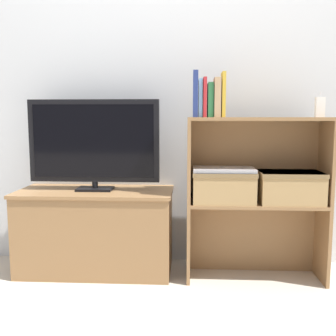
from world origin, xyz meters
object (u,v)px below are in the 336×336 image
object	(u,v)px
book_skyblue	(200,98)
book_tan	(217,98)
book_forest	(210,100)
storage_basket_right	(290,185)
book_crimson	(205,98)
tv_stand	(96,230)
tv	(94,143)
book_mustard	(223,95)
laptop	(224,169)
storage_basket_left	(223,185)
baby_monitor	(320,107)
book_navy	(195,94)

from	to	relation	value
book_skyblue	book_tan	world-z (taller)	book_tan
book_forest	storage_basket_right	bearing A→B (deg)	2.58
book_crimson	book_forest	world-z (taller)	book_crimson
tv_stand	book_crimson	xyz separation A→B (m)	(0.67, -0.10, 0.82)
storage_basket_right	tv	bearing A→B (deg)	176.06
book_forest	tv_stand	bearing A→B (deg)	171.59
tv_stand	book_forest	distance (m)	1.08
book_mustard	laptop	world-z (taller)	book_mustard
book_forest	storage_basket_left	bearing A→B (deg)	14.04
storage_basket_right	baby_monitor	bearing A→B (deg)	5.56
book_crimson	baby_monitor	xyz separation A→B (m)	(0.66, 0.04, -0.05)
tv_stand	book_tan	distance (m)	1.11
book_navy	storage_basket_right	size ratio (longest dim) A/B	0.71
book_forest	baby_monitor	distance (m)	0.63
tv_stand	book_tan	world-z (taller)	book_tan
book_mustard	storage_basket_right	bearing A→B (deg)	3.05
tv_stand	tv	bearing A→B (deg)	-90.00
tv_stand	book_skyblue	bearing A→B (deg)	-9.14
book_skyblue	baby_monitor	xyz separation A→B (m)	(0.68, 0.04, -0.05)
tv_stand	book_forest	size ratio (longest dim) A/B	4.99
book_crimson	laptop	bearing A→B (deg)	10.30
book_forest	storage_basket_right	world-z (taller)	book_forest
tv_stand	storage_basket_left	distance (m)	0.85
book_navy	laptop	xyz separation A→B (m)	(0.17, 0.02, -0.43)
book_forest	baby_monitor	xyz separation A→B (m)	(0.63, 0.04, -0.04)
laptop	book_tan	bearing A→B (deg)	-155.88
book_forest	storage_basket_left	world-z (taller)	book_forest
book_skyblue	book_mustard	distance (m)	0.13
tv_stand	laptop	bearing A→B (deg)	-5.98
book_forest	book_mustard	bearing A→B (deg)	0.00
book_forest	book_tan	distance (m)	0.04
storage_basket_left	book_skyblue	bearing A→B (deg)	-171.45
tv	book_skyblue	xyz separation A→B (m)	(0.65, -0.10, 0.26)
book_forest	book_tan	xyz separation A→B (m)	(0.04, 0.00, 0.01)
book_navy	book_skyblue	bearing A→B (deg)	0.00
book_mustard	book_tan	bearing A→B (deg)	180.00
book_forest	book_mustard	size ratio (longest dim) A/B	0.77
book_forest	laptop	distance (m)	0.41
book_navy	tv	bearing A→B (deg)	170.60
book_forest	storage_basket_left	xyz separation A→B (m)	(0.09, 0.02, -0.49)
book_forest	storage_basket_left	size ratio (longest dim) A/B	0.53
storage_basket_right	book_navy	bearing A→B (deg)	-177.81
book_crimson	book_tan	bearing A→B (deg)	0.00
book_mustard	book_skyblue	bearing A→B (deg)	180.00
book_crimson	book_tan	size ratio (longest dim) A/B	1.01
book_skyblue	book_navy	bearing A→B (deg)	180.00
tv_stand	tv	xyz separation A→B (m)	(-0.00, -0.00, 0.56)
tv	book_navy	bearing A→B (deg)	-9.40
tv_stand	book_skyblue	size ratio (longest dim) A/B	4.52
tv	book_skyblue	bearing A→B (deg)	-9.00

